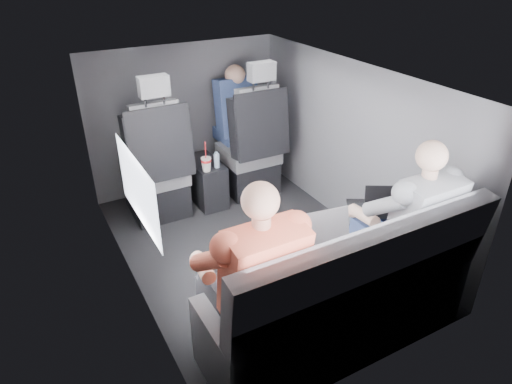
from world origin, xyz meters
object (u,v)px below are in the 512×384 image
front_seat_left (157,174)px  soda_cup (206,164)px  rear_bench (341,301)px  water_bottle (217,160)px  laptop_black (379,206)px  laptop_silver (312,233)px  passenger_rear_left (250,278)px  laptop_white (246,257)px  center_console (206,181)px  front_seat_right (251,153)px  passenger_rear_right (403,224)px  passenger_front_right (236,110)px

front_seat_left → soda_cup: size_ratio=4.78×
rear_bench → soda_cup: size_ratio=6.04×
water_bottle → soda_cup: bearing=-166.6°
soda_cup → laptop_black: size_ratio=0.65×
soda_cup → water_bottle: bearing=13.4°
laptop_silver → passenger_rear_left: bearing=-161.4°
laptop_white → front_seat_left: bearing=89.1°
front_seat_left → center_console: 0.49m
front_seat_right → center_console: bearing=174.9°
center_console → rear_bench: rear_bench is taller
laptop_silver → passenger_rear_right: (0.55, -0.17, -0.02)m
front_seat_left → water_bottle: 0.51m
laptop_white → laptop_black: 0.99m
laptop_white → passenger_front_right: 2.12m
center_console → laptop_white: size_ratio=1.48×
front_seat_left → laptop_black: bearing=-58.7°
front_seat_left → center_console: front_seat_left is taller
passenger_front_right → rear_bench: bearing=-101.2°
front_seat_left → water_bottle: bearing=-13.4°
center_console → passenger_front_right: 0.72m
center_console → laptop_white: bearing=-105.7°
laptop_white → center_console: bearing=74.3°
center_console → laptop_black: size_ratio=1.17×
laptop_white → passenger_front_right: passenger_front_right is taller
rear_bench → water_bottle: rear_bench is taller
laptop_white → front_seat_right: bearing=60.8°
passenger_rear_left → passenger_rear_right: (1.05, 0.00, -0.01)m
water_bottle → rear_bench: bearing=-91.5°
front_seat_left → passenger_rear_left: bearing=-92.6°
rear_bench → water_bottle: size_ratio=11.25×
front_seat_right → rear_bench: 1.96m
passenger_rear_right → laptop_white: bearing=171.4°
laptop_black → passenger_front_right: bearing=92.7°
laptop_white → laptop_silver: 0.44m
front_seat_left → passenger_rear_left: front_seat_left is taller
center_console → laptop_black: (0.51, -1.63, 0.43)m
soda_cup → laptop_white: (-0.41, -1.51, 0.17)m
front_seat_right → laptop_black: size_ratio=3.08×
front_seat_left → rear_bench: 1.96m
soda_cup → passenger_rear_right: passenger_rear_right is taller
front_seat_right → rear_bench: (-0.45, -1.90, -0.09)m
laptop_black → passenger_rear_left: bearing=-168.1°
water_bottle → laptop_white: (-0.52, -1.54, 0.17)m
laptop_silver → passenger_front_right: 1.95m
front_seat_left → soda_cup: front_seat_left is taller
front_seat_left → laptop_white: (-0.03, -1.66, 0.23)m
front_seat_left → rear_bench: size_ratio=0.79×
soda_cup → laptop_black: 1.56m
rear_bench → laptop_silver: size_ratio=4.48×
laptop_silver → passenger_front_right: size_ratio=0.49×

